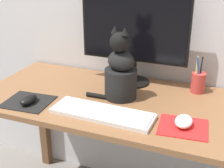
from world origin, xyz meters
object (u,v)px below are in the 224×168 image
(monitor, at_px, (134,32))
(keyboard, at_px, (102,113))
(computer_mouse_right, at_px, (184,121))
(cat, at_px, (120,72))
(computer_mouse_left, at_px, (29,99))
(pen_cup, at_px, (198,82))

(monitor, height_order, keyboard, monitor)
(monitor, relative_size, computer_mouse_right, 5.68)
(monitor, distance_m, keyboard, 0.46)
(cat, bearing_deg, computer_mouse_right, -6.81)
(monitor, relative_size, computer_mouse_left, 5.34)
(cat, bearing_deg, monitor, 109.44)
(pen_cup, bearing_deg, computer_mouse_right, -91.05)
(cat, relative_size, pen_cup, 1.88)
(computer_mouse_left, bearing_deg, computer_mouse_right, 4.72)
(monitor, xyz_separation_m, pen_cup, (0.33, 0.01, -0.22))
(keyboard, bearing_deg, pen_cup, 50.79)
(monitor, relative_size, cat, 1.61)
(monitor, distance_m, computer_mouse_right, 0.53)
(keyboard, xyz_separation_m, cat, (0.01, 0.19, 0.11))
(computer_mouse_right, distance_m, pen_cup, 0.35)
(computer_mouse_left, xyz_separation_m, cat, (0.36, 0.21, 0.10))
(computer_mouse_right, relative_size, cat, 0.28)
(keyboard, height_order, cat, cat)
(computer_mouse_right, bearing_deg, monitor, 132.66)
(monitor, xyz_separation_m, keyboard, (-0.01, -0.38, -0.26))
(computer_mouse_left, bearing_deg, cat, 31.11)
(monitor, bearing_deg, computer_mouse_right, -47.34)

